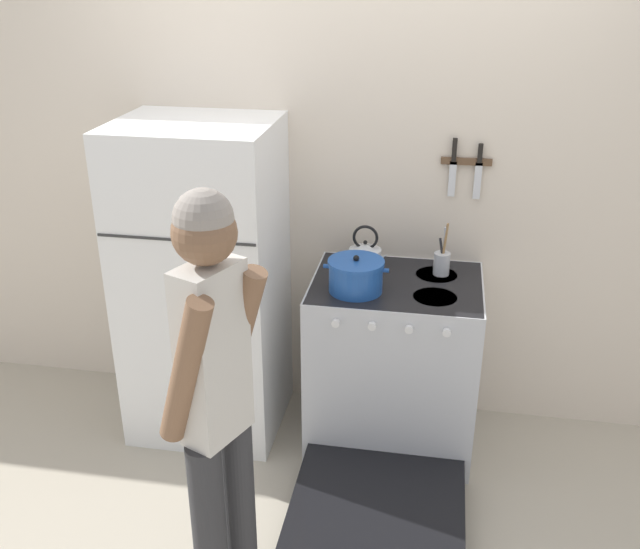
{
  "coord_description": "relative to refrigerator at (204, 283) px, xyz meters",
  "views": [
    {
      "loc": [
        0.48,
        -3.39,
        2.3
      ],
      "look_at": [
        -0.04,
        -0.46,
        0.96
      ],
      "focal_mm": 40.0,
      "sensor_mm": 36.0,
      "label": 1
    }
  ],
  "objects": [
    {
      "name": "ground_plane",
      "position": [
        0.66,
        0.32,
        -0.8
      ],
      "size": [
        14.0,
        14.0,
        0.0
      ],
      "primitive_type": "plane",
      "color": "#B2A893"
    },
    {
      "name": "wall_back",
      "position": [
        0.66,
        0.35,
        0.47
      ],
      "size": [
        10.0,
        0.06,
        2.55
      ],
      "color": "beige",
      "rests_on": "ground_plane"
    },
    {
      "name": "refrigerator",
      "position": [
        0.0,
        0.0,
        0.0
      ],
      "size": [
        0.74,
        0.66,
        1.61
      ],
      "color": "white",
      "rests_on": "ground_plane"
    },
    {
      "name": "stove_range",
      "position": [
        0.96,
        -0.03,
        -0.37
      ],
      "size": [
        0.81,
        1.33,
        0.88
      ],
      "color": "silver",
      "rests_on": "ground_plane"
    },
    {
      "name": "dutch_oven_pot",
      "position": [
        0.77,
        -0.12,
        0.15
      ],
      "size": [
        0.3,
        0.26,
        0.18
      ],
      "color": "#1E4C9E",
      "rests_on": "stove_range"
    },
    {
      "name": "tea_kettle",
      "position": [
        0.79,
        0.13,
        0.15
      ],
      "size": [
        0.2,
        0.16,
        0.23
      ],
      "color": "silver",
      "rests_on": "stove_range"
    },
    {
      "name": "utensil_jar",
      "position": [
        1.16,
        0.14,
        0.14
      ],
      "size": [
        0.08,
        0.08,
        0.27
      ],
      "color": "#B7BABF",
      "rests_on": "stove_range"
    },
    {
      "name": "person",
      "position": [
        0.45,
        -1.19,
        0.16
      ],
      "size": [
        0.36,
        0.41,
        1.68
      ],
      "rotation": [
        0.0,
        0.0,
        1.17
      ],
      "color": "#2D2D30",
      "rests_on": "ground_plane"
    },
    {
      "name": "wall_knife_strip",
      "position": [
        1.24,
        0.3,
        0.6
      ],
      "size": [
        0.24,
        0.03,
        0.29
      ],
      "color": "brown"
    }
  ]
}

